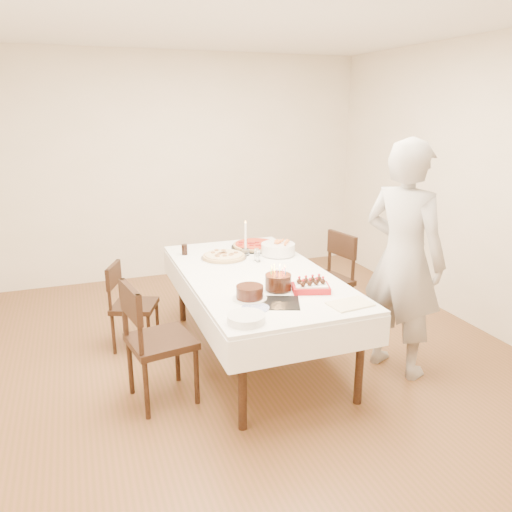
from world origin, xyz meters
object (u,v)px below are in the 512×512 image
object	(u,v)px
strawberry_box	(311,287)
chair_left_dessert	(161,341)
pasta_bowl	(278,249)
pizza_white	(224,256)
cola_glass	(185,250)
chair_right_savory	(325,281)
person	(403,260)
dining_table	(256,315)
chair_left_savory	(135,306)
layer_cake	(250,293)
pizza_pepperoni	(255,245)
taper_candle	(246,238)
birthday_cake	(278,277)

from	to	relation	value
strawberry_box	chair_left_dessert	bearing A→B (deg)	172.60
pasta_bowl	strawberry_box	world-z (taller)	pasta_bowl
pizza_white	cola_glass	bearing A→B (deg)	141.04
chair_right_savory	person	bearing A→B (deg)	-92.26
person	pasta_bowl	world-z (taller)	person
dining_table	chair_left_savory	size ratio (longest dim) A/B	2.76
pizza_white	strawberry_box	world-z (taller)	strawberry_box
cola_glass	layer_cake	distance (m)	1.28
layer_cake	strawberry_box	bearing A→B (deg)	-0.45
pizza_pepperoni	chair_left_dessert	bearing A→B (deg)	-135.02
taper_candle	birthday_cake	world-z (taller)	taper_candle
chair_left_dessert	pizza_white	world-z (taller)	chair_left_dessert
person	dining_table	bearing A→B (deg)	35.68
layer_cake	strawberry_box	xyz separation A→B (m)	(0.48, -0.00, -0.02)
person	pizza_pepperoni	world-z (taller)	person
person	taper_candle	bearing A→B (deg)	15.82
chair_left_dessert	taper_candle	distance (m)	1.39
chair_left_dessert	layer_cake	world-z (taller)	chair_left_dessert
strawberry_box	pizza_pepperoni	bearing A→B (deg)	88.84
chair_left_savory	pizza_white	world-z (taller)	pizza_white
pizza_pepperoni	pizza_white	bearing A→B (deg)	-147.18
chair_right_savory	layer_cake	world-z (taller)	chair_right_savory
dining_table	strawberry_box	xyz separation A→B (m)	(0.24, -0.54, 0.41)
dining_table	cola_glass	distance (m)	0.95
pizza_pepperoni	chair_left_savory	bearing A→B (deg)	-170.23
chair_left_dessert	strawberry_box	xyz separation A→B (m)	(1.10, -0.14, 0.32)
person	pasta_bowl	bearing A→B (deg)	7.96
birthday_cake	layer_cake	bearing A→B (deg)	-158.89
chair_right_savory	pizza_pepperoni	world-z (taller)	chair_right_savory
chair_left_savory	pizza_pepperoni	world-z (taller)	pizza_pepperoni
taper_candle	strawberry_box	world-z (taller)	taper_candle
cola_glass	layer_cake	bearing A→B (deg)	-81.21
layer_cake	pizza_white	bearing A→B (deg)	83.78
chair_right_savory	birthday_cake	size ratio (longest dim) A/B	4.69
chair_left_savory	strawberry_box	distance (m)	1.64
taper_candle	layer_cake	world-z (taller)	taper_candle
person	pizza_white	bearing A→B (deg)	22.95
cola_glass	birthday_cake	world-z (taller)	birthday_cake
pizza_white	birthday_cake	distance (m)	0.93
birthday_cake	pasta_bowl	bearing A→B (deg)	67.51
chair_left_dessert	pizza_white	bearing A→B (deg)	-140.15
person	taper_candle	world-z (taller)	person
cola_glass	strawberry_box	bearing A→B (deg)	-61.87
dining_table	chair_left_dessert	xyz separation A→B (m)	(-0.87, -0.39, 0.09)
cola_glass	pasta_bowl	bearing A→B (deg)	-20.41
pasta_bowl	birthday_cake	bearing A→B (deg)	-112.49
dining_table	pizza_white	size ratio (longest dim) A/B	5.14
chair_left_dessert	pasta_bowl	xyz separation A→B (m)	(1.24, 0.82, 0.35)
pizza_pepperoni	strawberry_box	bearing A→B (deg)	-91.16
chair_right_savory	birthday_cake	xyz separation A→B (m)	(-0.82, -0.79, 0.39)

